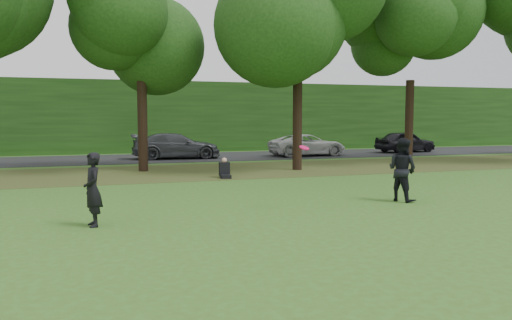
{
  "coord_description": "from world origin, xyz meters",
  "views": [
    {
      "loc": [
        -5.14,
        -9.47,
        2.53
      ],
      "look_at": [
        -0.81,
        3.84,
        1.3
      ],
      "focal_mm": 35.0,
      "sensor_mm": 36.0,
      "label": 1
    }
  ],
  "objects_px": {
    "player_left": "(93,190)",
    "frisbee": "(304,148)",
    "player_right": "(402,170)",
    "seated_person": "(225,170)"
  },
  "relations": [
    {
      "from": "player_left",
      "to": "player_right",
      "type": "height_order",
      "value": "player_right"
    },
    {
      "from": "frisbee",
      "to": "player_right",
      "type": "bearing_deg",
      "value": 6.58
    },
    {
      "from": "player_right",
      "to": "frisbee",
      "type": "height_order",
      "value": "player_right"
    },
    {
      "from": "player_right",
      "to": "seated_person",
      "type": "distance_m",
      "value": 8.0
    },
    {
      "from": "player_left",
      "to": "frisbee",
      "type": "height_order",
      "value": "frisbee"
    },
    {
      "from": "player_right",
      "to": "frisbee",
      "type": "relative_size",
      "value": 5.15
    },
    {
      "from": "player_right",
      "to": "player_left",
      "type": "bearing_deg",
      "value": 72.86
    },
    {
      "from": "seated_person",
      "to": "player_left",
      "type": "bearing_deg",
      "value": -118.16
    },
    {
      "from": "frisbee",
      "to": "seated_person",
      "type": "distance_m",
      "value": 7.62
    },
    {
      "from": "player_left",
      "to": "frisbee",
      "type": "bearing_deg",
      "value": 82.54
    }
  ]
}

